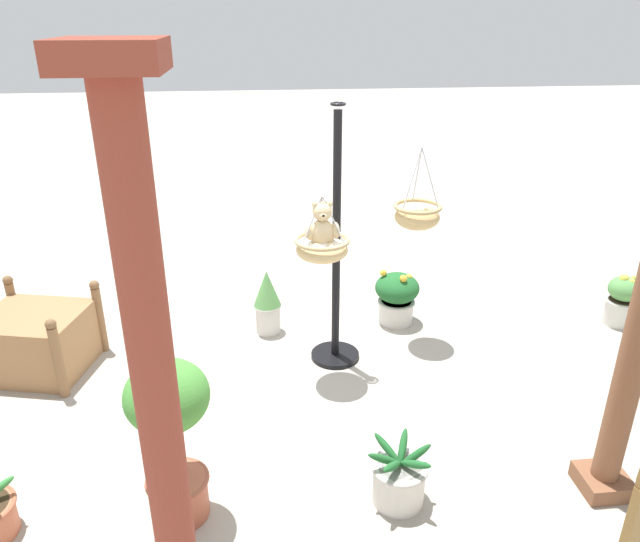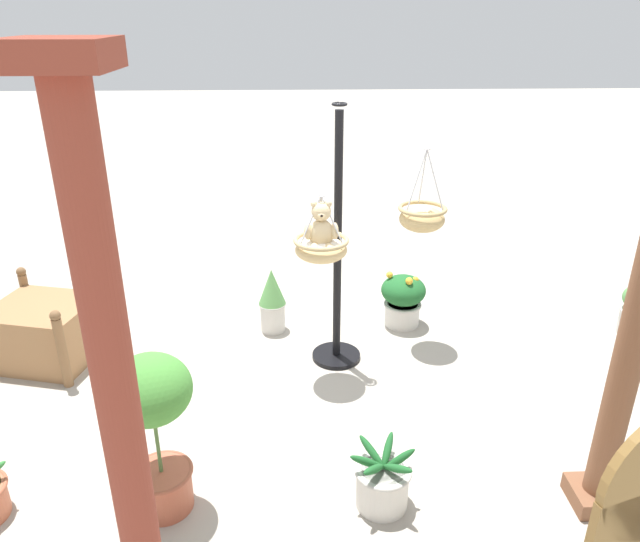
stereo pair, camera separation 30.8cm
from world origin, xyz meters
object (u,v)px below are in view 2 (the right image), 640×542
(hanging_basket_with_teddy, at_px, (321,248))
(potted_plant_bushy_green, at_px, (382,482))
(hanging_basket_left_high, at_px, (422,217))
(potted_plant_tall_leafy, at_px, (154,420))
(greenhouse_pillar_right, at_px, (637,322))
(teddy_bear, at_px, (321,228))
(potted_plant_conical_shrub, at_px, (403,298))
(potted_plant_flowering_red, at_px, (272,299))
(potted_plant_broad_leaf, at_px, (637,309))
(display_pole_central, at_px, (337,290))
(wooden_planter_box, at_px, (45,330))
(greenhouse_pillar_left, at_px, (121,423))

(hanging_basket_with_teddy, distance_m, potted_plant_bushy_green, 1.85)
(hanging_basket_left_high, xyz_separation_m, potted_plant_tall_leafy, (1.98, 2.01, -0.58))
(greenhouse_pillar_right, bearing_deg, teddy_bear, -42.16)
(potted_plant_tall_leafy, bearing_deg, potted_plant_conical_shrub, -129.27)
(potted_plant_flowering_red, xyz_separation_m, potted_plant_broad_leaf, (-3.54, 0.21, -0.07))
(display_pole_central, bearing_deg, greenhouse_pillar_right, 130.60)
(potted_plant_bushy_green, xyz_separation_m, potted_plant_conical_shrub, (-0.53, -2.38, 0.11))
(hanging_basket_with_teddy, distance_m, potted_plant_broad_leaf, 3.28)
(greenhouse_pillar_right, height_order, potted_plant_flowering_red, greenhouse_pillar_right)
(potted_plant_tall_leafy, relative_size, potted_plant_bushy_green, 2.49)
(wooden_planter_box, relative_size, potted_plant_flowering_red, 1.62)
(potted_plant_bushy_green, bearing_deg, potted_plant_conical_shrub, -102.44)
(potted_plant_flowering_red, bearing_deg, potted_plant_conical_shrub, -176.79)
(teddy_bear, bearing_deg, hanging_basket_with_teddy, -90.00)
(display_pole_central, distance_m, potted_plant_broad_leaf, 3.00)
(potted_plant_flowering_red, bearing_deg, greenhouse_pillar_right, 132.45)
(teddy_bear, bearing_deg, potted_plant_bushy_green, 102.36)
(hanging_basket_left_high, bearing_deg, greenhouse_pillar_left, 58.00)
(wooden_planter_box, bearing_deg, hanging_basket_with_teddy, 171.97)
(display_pole_central, distance_m, hanging_basket_left_high, 0.99)
(potted_plant_flowering_red, height_order, potted_plant_bushy_green, potted_plant_flowering_red)
(hanging_basket_left_high, height_order, greenhouse_pillar_left, greenhouse_pillar_left)
(potted_plant_flowering_red, distance_m, potted_plant_broad_leaf, 3.55)
(display_pole_central, height_order, teddy_bear, display_pole_central)
(potted_plant_bushy_green, bearing_deg, potted_plant_broad_leaf, -142.85)
(potted_plant_bushy_green, bearing_deg, wooden_planter_box, -33.69)
(hanging_basket_with_teddy, distance_m, potted_plant_tall_leafy, 1.89)
(potted_plant_bushy_green, bearing_deg, hanging_basket_left_high, -105.91)
(potted_plant_tall_leafy, bearing_deg, hanging_basket_with_teddy, -125.61)
(potted_plant_flowering_red, height_order, potted_plant_broad_leaf, potted_plant_flowering_red)
(teddy_bear, bearing_deg, greenhouse_pillar_left, 68.89)
(display_pole_central, height_order, potted_plant_flowering_red, display_pole_central)
(teddy_bear, distance_m, hanging_basket_left_high, 1.07)
(potted_plant_conical_shrub, bearing_deg, potted_plant_broad_leaf, 172.79)
(greenhouse_pillar_right, height_order, potted_plant_conical_shrub, greenhouse_pillar_right)
(greenhouse_pillar_left, bearing_deg, potted_plant_tall_leafy, -81.23)
(greenhouse_pillar_right, bearing_deg, display_pole_central, -49.40)
(potted_plant_flowering_red, height_order, potted_plant_tall_leafy, potted_plant_tall_leafy)
(potted_plant_conical_shrub, bearing_deg, wooden_planter_box, 8.73)
(potted_plant_tall_leafy, bearing_deg, display_pole_central, -124.97)
(hanging_basket_left_high, relative_size, greenhouse_pillar_right, 0.27)
(potted_plant_tall_leafy, distance_m, potted_plant_bushy_green, 1.48)
(display_pole_central, bearing_deg, wooden_planter_box, -2.17)
(teddy_bear, relative_size, hanging_basket_left_high, 0.54)
(potted_plant_flowering_red, bearing_deg, teddy_bear, 118.89)
(greenhouse_pillar_left, relative_size, greenhouse_pillar_right, 1.03)
(potted_plant_flowering_red, relative_size, potted_plant_bushy_green, 1.48)
(wooden_planter_box, bearing_deg, potted_plant_broad_leaf, -177.66)
(potted_plant_bushy_green, height_order, potted_plant_conical_shrub, potted_plant_conical_shrub)
(hanging_basket_with_teddy, relative_size, wooden_planter_box, 0.51)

